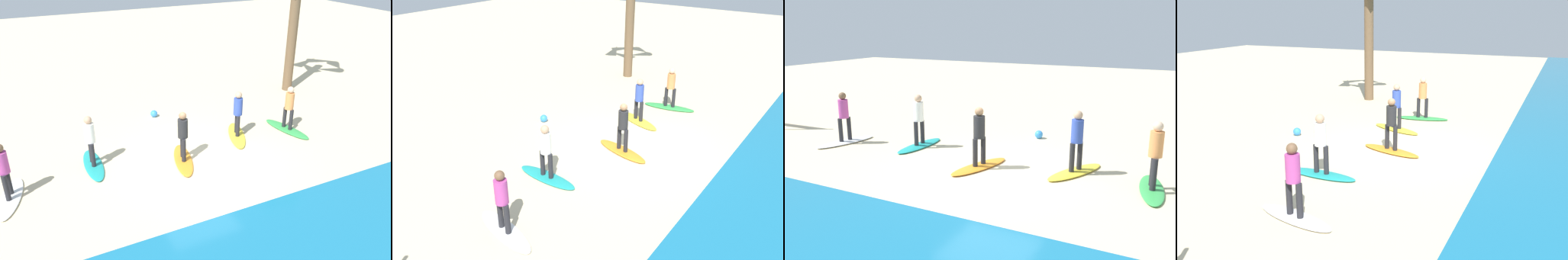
% 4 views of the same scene
% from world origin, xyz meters
% --- Properties ---
extents(ground_plane, '(60.00, 60.00, 0.00)m').
position_xyz_m(ground_plane, '(0.00, 0.00, 0.00)').
color(ground_plane, beige).
extents(surfboard_green, '(0.87, 2.16, 0.09)m').
position_xyz_m(surfboard_green, '(-4.09, -0.47, 0.04)').
color(surfboard_green, green).
rests_on(surfboard_green, ground).
extents(surfer_green, '(0.32, 0.46, 1.64)m').
position_xyz_m(surfer_green, '(-4.09, -0.47, 1.04)').
color(surfer_green, '#232328').
rests_on(surfer_green, surfboard_green).
extents(surfboard_yellow, '(1.36, 2.15, 0.09)m').
position_xyz_m(surfboard_yellow, '(-2.12, -0.85, 0.04)').
color(surfboard_yellow, yellow).
rests_on(surfboard_yellow, ground).
extents(surfer_yellow, '(0.32, 0.43, 1.64)m').
position_xyz_m(surfer_yellow, '(-2.12, -0.85, 1.04)').
color(surfer_yellow, '#232328').
rests_on(surfer_yellow, surfboard_yellow).
extents(surfboard_orange, '(1.14, 2.17, 0.09)m').
position_xyz_m(surfboard_orange, '(0.38, -0.08, 0.04)').
color(surfboard_orange, orange).
rests_on(surfboard_orange, ground).
extents(surfer_orange, '(0.32, 0.45, 1.64)m').
position_xyz_m(surfer_orange, '(0.38, -0.08, 1.04)').
color(surfer_orange, '#232328').
rests_on(surfer_orange, surfboard_orange).
extents(surfboard_teal, '(0.69, 2.13, 0.09)m').
position_xyz_m(surfboard_teal, '(3.08, -1.05, 0.04)').
color(surfboard_teal, teal).
rests_on(surfboard_teal, ground).
extents(surfer_teal, '(0.32, 0.46, 1.64)m').
position_xyz_m(surfer_teal, '(3.08, -1.05, 1.04)').
color(surfer_teal, '#232328').
rests_on(surfer_teal, surfboard_teal).
extents(surfboard_white, '(1.07, 2.17, 0.09)m').
position_xyz_m(surfboard_white, '(5.56, -0.29, 0.04)').
color(surfboard_white, white).
rests_on(surfboard_white, ground).
extents(surfer_white, '(0.32, 0.45, 1.64)m').
position_xyz_m(surfer_white, '(5.56, -0.29, 1.04)').
color(surfer_white, '#232328').
rests_on(surfer_white, surfboard_white).
extents(beach_ball, '(0.29, 0.29, 0.29)m').
position_xyz_m(beach_ball, '(-0.04, -3.83, 0.14)').
color(beach_ball, '#338CE5').
rests_on(beach_ball, ground).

